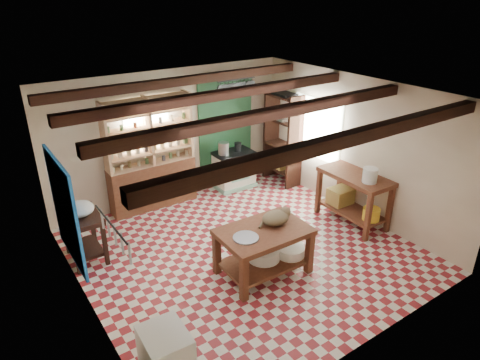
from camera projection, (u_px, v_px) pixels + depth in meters
floor at (244, 251)px, 7.10m from camera, size 5.00×5.00×0.02m
ceiling at (245, 95)px, 6.02m from camera, size 5.00×5.00×0.02m
wall_back at (172, 136)px, 8.43m from camera, size 5.00×0.04×2.60m
wall_front at (375, 256)px, 4.69m from camera, size 5.00×0.04×2.60m
wall_left at (79, 226)px, 5.27m from camera, size 0.04×5.00×2.60m
wall_right at (355, 147)px, 7.85m from camera, size 0.04×5.00×2.60m
ceiling_beams at (245, 103)px, 6.07m from camera, size 5.00×3.80×0.15m
blue_wall_patch at (65, 211)px, 6.04m from camera, size 0.04×1.40×1.60m
green_wall_patch at (226, 128)px, 9.08m from camera, size 1.30×0.04×2.30m
window_back at (146, 121)px, 7.99m from camera, size 0.90×0.02×0.80m
window_right at (317, 128)px, 8.55m from camera, size 0.02×1.30×1.20m
utensil_rail at (112, 234)px, 4.20m from camera, size 0.06×0.90×0.28m
pot_rack at (237, 88)px, 8.38m from camera, size 0.86×0.12×0.36m
shelving_unit at (150, 154)px, 8.09m from camera, size 1.70×0.34×2.20m
tall_rack at (283, 138)px, 9.21m from camera, size 0.40×0.86×2.00m
work_table at (263, 251)px, 6.41m from camera, size 1.35×0.92×0.75m
stove at (234, 169)px, 9.19m from camera, size 0.84×0.58×0.80m
prep_table at (85, 237)px, 6.73m from camera, size 0.55×0.79×0.79m
right_counter at (353, 198)px, 7.77m from camera, size 0.70×1.35×0.95m
cat at (276, 218)px, 6.37m from camera, size 0.48×0.39×0.20m
steel_tray at (246, 238)px, 6.03m from camera, size 0.38×0.38×0.02m
basin_large at (264, 254)px, 6.51m from camera, size 0.51×0.51×0.17m
basin_small at (290, 251)px, 6.59m from camera, size 0.45×0.45×0.15m
kettle_left at (224, 149)px, 8.84m from camera, size 0.23×0.23×0.26m
kettle_right at (238, 147)px, 9.03m from camera, size 0.16×0.16×0.19m
enamel_bowl at (80, 209)px, 6.52m from camera, size 0.44×0.44×0.22m
white_bucket at (370, 175)px, 7.23m from camera, size 0.26×0.26×0.25m
wicker_basket at (340, 196)px, 8.03m from camera, size 0.44×0.36×0.30m
yellow_tub at (371, 214)px, 7.48m from camera, size 0.31×0.31×0.22m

